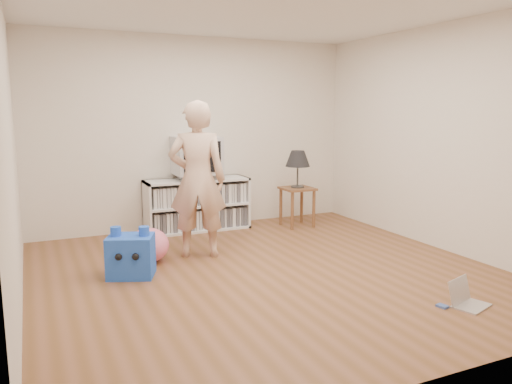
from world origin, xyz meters
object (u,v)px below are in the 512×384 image
object	(u,v)px
side_table	(297,197)
table_lamp	(298,160)
plush_blue	(131,255)
media_unit	(197,204)
crt_tv	(196,155)
person	(197,180)
laptop	(465,298)
plush_pink	(149,245)
dvd_deck	(197,177)

from	to	relation	value
side_table	table_lamp	xyz separation A→B (m)	(0.00, 0.00, 0.53)
table_lamp	plush_blue	world-z (taller)	table_lamp
media_unit	crt_tv	size ratio (longest dim) A/B	2.33
media_unit	table_lamp	size ratio (longest dim) A/B	2.72
person	laptop	bearing A→B (deg)	145.33
side_table	plush_pink	size ratio (longest dim) A/B	1.26
media_unit	person	distance (m)	1.35
table_lamp	person	distance (m)	1.89
table_lamp	media_unit	bearing A→B (deg)	164.01
side_table	laptop	size ratio (longest dim) A/B	1.45
dvd_deck	plush_pink	bearing A→B (deg)	-128.42
plush_blue	person	bearing A→B (deg)	47.73
laptop	plush_pink	xyz separation A→B (m)	(-2.16, 2.31, 0.13)
crt_tv	table_lamp	distance (m)	1.40
dvd_deck	table_lamp	xyz separation A→B (m)	(1.35, -0.37, 0.21)
dvd_deck	table_lamp	world-z (taller)	table_lamp
crt_tv	media_unit	bearing A→B (deg)	90.00
plush_pink	table_lamp	bearing A→B (deg)	19.43
dvd_deck	side_table	bearing A→B (deg)	-15.37
crt_tv	table_lamp	bearing A→B (deg)	-15.24
laptop	plush_pink	world-z (taller)	plush_pink
media_unit	side_table	xyz separation A→B (m)	(1.35, -0.39, 0.07)
side_table	plush_pink	xyz separation A→B (m)	(-2.28, -0.80, -0.23)
media_unit	side_table	bearing A→B (deg)	-15.99
person	dvd_deck	bearing A→B (deg)	-86.63
plush_blue	dvd_deck	bearing A→B (deg)	74.77
crt_tv	plush_blue	size ratio (longest dim) A/B	1.13
crt_tv	side_table	bearing A→B (deg)	-15.24
dvd_deck	crt_tv	xyz separation A→B (m)	(-0.00, -0.00, 0.29)
side_table	plush_pink	world-z (taller)	side_table
table_lamp	plush_pink	xyz separation A→B (m)	(-2.28, -0.80, -0.76)
table_lamp	plush_pink	world-z (taller)	table_lamp
side_table	plush_blue	distance (m)	2.82
table_lamp	laptop	size ratio (longest dim) A/B	1.36
laptop	plush_blue	distance (m)	3.09
table_lamp	plush_pink	distance (m)	2.53
crt_tv	table_lamp	xyz separation A→B (m)	(1.35, -0.37, -0.08)
media_unit	crt_tv	xyz separation A→B (m)	(0.00, -0.02, 0.67)
crt_tv	plush_blue	world-z (taller)	crt_tv
laptop	plush_blue	world-z (taller)	plush_blue
person	plush_blue	world-z (taller)	person
person	plush_blue	bearing A→B (deg)	46.51
person	plush_pink	xyz separation A→B (m)	(-0.56, 0.00, -0.68)
laptop	side_table	bearing A→B (deg)	69.98
table_lamp	laptop	xyz separation A→B (m)	(-0.12, -3.12, -0.88)
side_table	media_unit	bearing A→B (deg)	164.01
media_unit	plush_blue	bearing A→B (deg)	-126.93
media_unit	plush_blue	world-z (taller)	media_unit
plush_pink	plush_blue	bearing A→B (deg)	-123.40
person	media_unit	bearing A→B (deg)	-86.41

